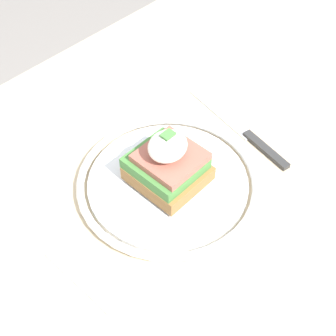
{
  "coord_description": "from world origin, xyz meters",
  "views": [
    {
      "loc": [
        -0.27,
        -0.21,
        1.23
      ],
      "look_at": [
        0.01,
        0.05,
        0.79
      ],
      "focal_mm": 50.0,
      "sensor_mm": 36.0,
      "label": 1
    }
  ],
  "objects_px": {
    "knife": "(245,133)",
    "sandwich": "(168,163)",
    "plate": "(168,182)",
    "fork": "(61,265)"
  },
  "relations": [
    {
      "from": "knife",
      "to": "sandwich",
      "type": "bearing_deg",
      "value": 173.85
    },
    {
      "from": "fork",
      "to": "sandwich",
      "type": "bearing_deg",
      "value": -2.88
    },
    {
      "from": "sandwich",
      "to": "knife",
      "type": "height_order",
      "value": "sandwich"
    },
    {
      "from": "fork",
      "to": "knife",
      "type": "distance_m",
      "value": 0.31
    },
    {
      "from": "fork",
      "to": "knife",
      "type": "relative_size",
      "value": 0.76
    },
    {
      "from": "plate",
      "to": "fork",
      "type": "xyz_separation_m",
      "value": [
        -0.17,
        0.01,
        -0.01
      ]
    },
    {
      "from": "sandwich",
      "to": "plate",
      "type": "bearing_deg",
      "value": -51.81
    },
    {
      "from": "plate",
      "to": "knife",
      "type": "distance_m",
      "value": 0.15
    },
    {
      "from": "plate",
      "to": "fork",
      "type": "distance_m",
      "value": 0.17
    },
    {
      "from": "sandwich",
      "to": "knife",
      "type": "distance_m",
      "value": 0.15
    }
  ]
}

